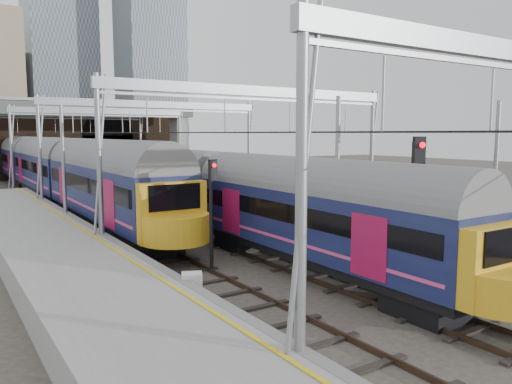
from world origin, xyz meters
TOP-DOWN VIEW (x-y plane):
  - ground at (0.00, 0.00)m, footprint 160.00×160.00m
  - platform_left at (-10.18, 2.50)m, footprint 4.32×55.00m
  - tracks at (0.00, 15.00)m, footprint 14.40×80.00m
  - overhead_line at (0.00, 21.49)m, footprint 16.80×80.00m
  - retaining_wall at (1.40, 51.93)m, footprint 28.00×2.75m
  - overbridge at (0.00, 46.00)m, footprint 28.00×3.00m
  - city_skyline at (2.73, 70.48)m, footprint 37.50×27.50m
  - train_main at (-2.00, 23.66)m, footprint 2.62×60.52m
  - train_second at (-6.00, 40.23)m, footprint 3.04×70.25m
  - signal_near_left at (-5.20, 3.40)m, footprint 0.32×0.45m
  - signal_near_centre at (-1.12, -2.94)m, footprint 0.42×0.48m
  - relay_cabinet at (-7.80, -0.17)m, footprint 0.78×0.73m
  - equip_cover_a at (0.46, 2.18)m, footprint 1.15×0.99m
  - equip_cover_b at (0.15, 6.72)m, footprint 0.85×0.67m
  - equip_cover_c at (6.41, 3.20)m, footprint 0.91×0.71m

SIDE VIEW (x-z plane):
  - ground at x=0.00m, z-range 0.00..0.00m
  - tracks at x=0.00m, z-range -0.09..0.13m
  - equip_cover_b at x=0.15m, z-range 0.00..0.09m
  - equip_cover_c at x=6.41m, z-range 0.00..0.10m
  - equip_cover_a at x=0.46m, z-range 0.00..0.11m
  - platform_left at x=-10.18m, z-range -0.01..1.11m
  - relay_cabinet at x=-7.80m, z-range 0.00..1.24m
  - train_main at x=-2.00m, z-range 0.10..4.66m
  - train_second at x=-6.00m, z-range 0.06..5.21m
  - signal_near_left at x=-5.20m, z-range 0.62..5.09m
  - signal_near_centre at x=-1.12m, z-range 0.66..6.02m
  - retaining_wall at x=1.40m, z-range -0.17..8.83m
  - overhead_line at x=0.00m, z-range 2.57..10.57m
  - overbridge at x=0.00m, z-range 2.64..11.89m
  - city_skyline at x=2.73m, z-range -12.91..47.09m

